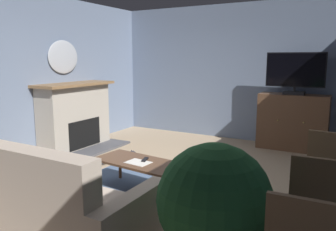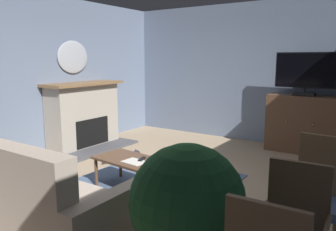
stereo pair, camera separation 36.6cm
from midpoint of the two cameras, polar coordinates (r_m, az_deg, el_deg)
name	(u,v)px [view 1 (the left image)]	position (r m, az deg, el deg)	size (l,w,h in m)	color
ground_plane	(161,186)	(4.70, -3.46, -11.96)	(5.85, 6.74, 0.04)	tan
wall_back	(236,73)	(7.19, 10.09, 7.22)	(5.85, 0.10, 2.83)	slate
wall_left	(25,76)	(6.24, -24.85, 6.09)	(0.10, 6.74, 2.83)	slate
rug_central	(158,181)	(4.82, -4.02, -11.08)	(2.00, 1.83, 0.01)	slate
fireplace	(76,118)	(6.60, -17.00, -0.35)	(0.94, 1.64, 1.26)	#4C4C51
wall_mirror_oval	(63,57)	(6.68, -18.97, 9.42)	(0.06, 0.73, 0.62)	#B2B7BF
tv_cabinet	(292,123)	(6.65, 19.02, -1.27)	(1.25, 0.48, 1.05)	#402A1C
television	(295,72)	(6.49, 19.41, 6.97)	(1.04, 0.20, 0.77)	black
coffee_table	(138,164)	(4.36, -7.64, -8.24)	(1.18, 0.65, 0.42)	brown
tv_remote	(145,160)	(4.34, -6.40, -7.53)	(0.17, 0.05, 0.02)	black
folded_newspaper	(138,162)	(4.27, -7.58, -7.98)	(0.30, 0.22, 0.01)	silver
sofa_floral	(37,208)	(3.52, -24.44, -14.28)	(2.23, 0.90, 1.02)	#C6B29E
side_chair_tucked_against_wall	(316,229)	(2.64, 20.25, -17.79)	(0.49, 0.49, 1.01)	#42567A
side_chair_nearest_door	(327,187)	(3.42, 22.80, -11.24)	(0.52, 0.47, 1.03)	#42567A
potted_plant_leafy_by_curtain	(214,205)	(2.44, 3.47, -15.06)	(0.82, 0.82, 1.14)	#99664C
cat	(123,158)	(5.66, -9.62, -7.11)	(0.38, 0.60, 0.19)	#2D2D33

